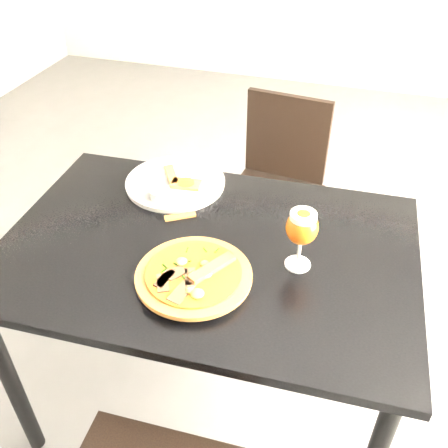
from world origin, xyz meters
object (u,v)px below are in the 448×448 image
(chair_far, at_px, (276,185))
(pizza, at_px, (194,274))
(dining_table, at_px, (208,268))
(beer_glass, at_px, (302,228))

(chair_far, height_order, pizza, chair_far)
(dining_table, distance_m, pizza, 0.19)
(chair_far, bearing_deg, beer_glass, -68.26)
(dining_table, xyz_separation_m, beer_glass, (0.27, -0.01, 0.22))
(pizza, xyz_separation_m, beer_glass, (0.25, 0.14, 0.11))
(pizza, bearing_deg, dining_table, 95.44)
(dining_table, distance_m, beer_glass, 0.35)
(dining_table, bearing_deg, chair_far, 84.08)
(chair_far, distance_m, beer_glass, 0.93)
(dining_table, bearing_deg, beer_glass, -3.72)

